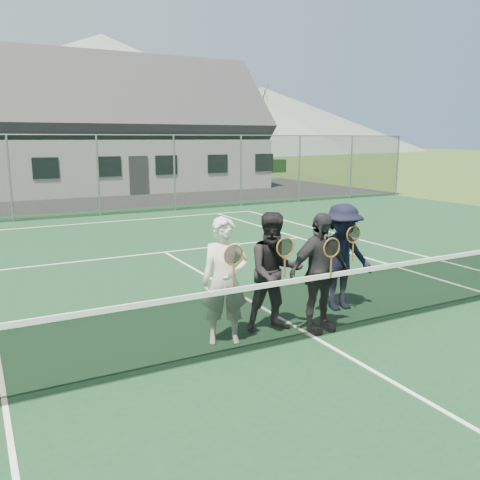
{
  "coord_description": "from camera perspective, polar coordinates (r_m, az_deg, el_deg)",
  "views": [
    {
      "loc": [
        -4.23,
        -5.64,
        2.87
      ],
      "look_at": [
        -0.43,
        1.5,
        1.25
      ],
      "focal_mm": 38.0,
      "sensor_mm": 36.0,
      "label": 1
    }
  ],
  "objects": [
    {
      "name": "player_a",
      "position": [
        7.1,
        -1.72,
        -4.62
      ],
      "size": [
        0.77,
        0.63,
        1.8
      ],
      "color": "silver",
      "rests_on": "court_surface"
    },
    {
      "name": "tree_d",
      "position": [
        42.01,
        -5.41,
        15.27
      ],
      "size": [
        3.2,
        3.2,
        7.77
      ],
      "color": "#332312",
      "rests_on": "ground"
    },
    {
      "name": "tree_e",
      "position": [
        44.68,
        1.96,
        15.08
      ],
      "size": [
        3.2,
        3.2,
        7.77
      ],
      "color": "#362213",
      "rests_on": "ground"
    },
    {
      "name": "court_surface",
      "position": [
        7.61,
        8.35,
        -10.88
      ],
      "size": [
        30.0,
        30.0,
        0.02
      ],
      "primitive_type": "cube",
      "color": "#14381E",
      "rests_on": "ground"
    },
    {
      "name": "hill_centre",
      "position": [
        103.84,
        -14.99,
        15.46
      ],
      "size": [
        120.0,
        120.0,
        22.0
      ],
      "primitive_type": "cone",
      "color": "slate",
      "rests_on": "ground"
    },
    {
      "name": "clubhouse",
      "position": [
        30.78,
        -12.83,
        13.14
      ],
      "size": [
        15.6,
        8.2,
        7.7
      ],
      "color": "silver",
      "rests_on": "ground"
    },
    {
      "name": "player_b",
      "position": [
        7.57,
        3.91,
        -3.63
      ],
      "size": [
        0.99,
        0.84,
        1.8
      ],
      "color": "black",
      "rests_on": "court_surface"
    },
    {
      "name": "player_c",
      "position": [
        7.62,
        8.89,
        -3.63
      ],
      "size": [
        1.07,
        0.52,
        1.8
      ],
      "color": "#232328",
      "rests_on": "court_surface"
    },
    {
      "name": "ground",
      "position": [
        26.15,
        -18.59,
        4.44
      ],
      "size": [
        220.0,
        220.0,
        0.0
      ],
      "primitive_type": "plane",
      "color": "#304C1B",
      "rests_on": "ground"
    },
    {
      "name": "tennis_net",
      "position": [
        7.43,
        8.46,
        -7.1
      ],
      "size": [
        11.68,
        0.08,
        1.1
      ],
      "color": "slate",
      "rests_on": "ground"
    },
    {
      "name": "player_d",
      "position": [
        8.67,
        11.35,
        -1.9
      ],
      "size": [
        1.22,
        0.77,
        1.8
      ],
      "color": "black",
      "rests_on": "court_surface"
    },
    {
      "name": "hedge_row",
      "position": [
        37.95,
        -21.73,
        7.03
      ],
      "size": [
        40.0,
        1.2,
        1.1
      ],
      "primitive_type": "cube",
      "color": "black",
      "rests_on": "ground"
    },
    {
      "name": "tree_c",
      "position": [
        39.25,
        -19.49,
        14.98
      ],
      "size": [
        3.2,
        3.2,
        7.77
      ],
      "color": "#392614",
      "rests_on": "ground"
    },
    {
      "name": "hill_east",
      "position": [
        116.85,
        2.53,
        13.35
      ],
      "size": [
        90.0,
        90.0,
        14.0
      ],
      "primitive_type": "cone",
      "color": "#53635B",
      "rests_on": "ground"
    },
    {
      "name": "court_markings",
      "position": [
        7.6,
        8.35,
        -10.77
      ],
      "size": [
        11.03,
        23.83,
        0.01
      ],
      "color": "white",
      "rests_on": "court_surface"
    },
    {
      "name": "perimeter_fence",
      "position": [
        19.65,
        -15.64,
        6.99
      ],
      "size": [
        30.07,
        0.07,
        3.02
      ],
      "color": "slate",
      "rests_on": "ground"
    }
  ]
}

